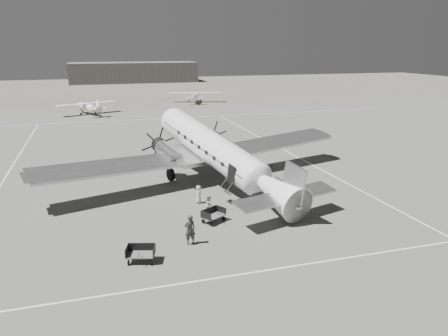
# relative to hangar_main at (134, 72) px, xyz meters

# --- Properties ---
(ground) EXTENTS (260.00, 260.00, 0.00)m
(ground) POSITION_rel_hangar_main_xyz_m (-5.00, -120.00, -3.30)
(ground) COLOR #62625F
(ground) RESTS_ON ground
(taxi_line_near) EXTENTS (60.00, 0.15, 0.01)m
(taxi_line_near) POSITION_rel_hangar_main_xyz_m (-5.00, -134.00, -3.29)
(taxi_line_near) COLOR silver
(taxi_line_near) RESTS_ON ground
(taxi_line_right) EXTENTS (0.15, 80.00, 0.01)m
(taxi_line_right) POSITION_rel_hangar_main_xyz_m (7.00, -120.00, -3.29)
(taxi_line_right) COLOR silver
(taxi_line_right) RESTS_ON ground
(taxi_line_left) EXTENTS (0.15, 60.00, 0.01)m
(taxi_line_left) POSITION_rel_hangar_main_xyz_m (-23.00, -110.00, -3.29)
(taxi_line_left) COLOR silver
(taxi_line_left) RESTS_ON ground
(taxi_line_horizon) EXTENTS (90.00, 0.15, 0.01)m
(taxi_line_horizon) POSITION_rel_hangar_main_xyz_m (-5.00, -80.00, -3.29)
(taxi_line_horizon) COLOR silver
(taxi_line_horizon) RESTS_ON ground
(grass_infield) EXTENTS (260.00, 90.00, 0.01)m
(grass_infield) POSITION_rel_hangar_main_xyz_m (-5.00, -25.00, -3.30)
(grass_infield) COLOR #5F5C50
(grass_infield) RESTS_ON ground
(hangar_main) EXTENTS (42.00, 14.00, 6.60)m
(hangar_main) POSITION_rel_hangar_main_xyz_m (0.00, 0.00, 0.00)
(hangar_main) COLOR #5C5C5C
(hangar_main) RESTS_ON ground
(dc3_airliner) EXTENTS (35.78, 29.38, 5.90)m
(dc3_airliner) POSITION_rel_hangar_main_xyz_m (-4.48, -118.64, -0.35)
(dc3_airliner) COLOR silver
(dc3_airliner) RESTS_ON ground
(light_plane_left) EXTENTS (13.86, 12.76, 2.32)m
(light_plane_left) POSITION_rel_hangar_main_xyz_m (-15.23, -71.63, -2.14)
(light_plane_left) COLOR white
(light_plane_left) RESTS_ON ground
(light_plane_right) EXTENTS (13.79, 12.25, 2.42)m
(light_plane_right) POSITION_rel_hangar_main_xyz_m (7.28, -60.25, -2.09)
(light_plane_right) COLOR white
(light_plane_right) RESTS_ON ground
(baggage_cart_near) EXTENTS (2.08, 1.91, 0.96)m
(baggage_cart_near) POSITION_rel_hangar_main_xyz_m (-7.03, -126.48, -2.82)
(baggage_cart_near) COLOR #565656
(baggage_cart_near) RESTS_ON ground
(baggage_cart_far) EXTENTS (1.97, 1.63, 0.96)m
(baggage_cart_far) POSITION_rel_hangar_main_xyz_m (-12.62, -130.94, -2.82)
(baggage_cart_far) COLOR #565656
(baggage_cart_far) RESTS_ON ground
(ground_crew) EXTENTS (0.76, 0.55, 1.95)m
(ground_crew) POSITION_rel_hangar_main_xyz_m (-9.39, -129.47, -2.32)
(ground_crew) COLOR #2F2F2F
(ground_crew) RESTS_ON ground
(ramp_agent) EXTENTS (0.78, 0.88, 1.51)m
(ramp_agent) POSITION_rel_hangar_main_xyz_m (-6.93, -124.97, -2.55)
(ramp_agent) COLOR #B7B7B4
(ramp_agent) RESTS_ON ground
(passenger) EXTENTS (0.64, 0.81, 1.46)m
(passenger) POSITION_rel_hangar_main_xyz_m (-7.12, -122.42, -2.57)
(passenger) COLOR #B9B9B6
(passenger) RESTS_ON ground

